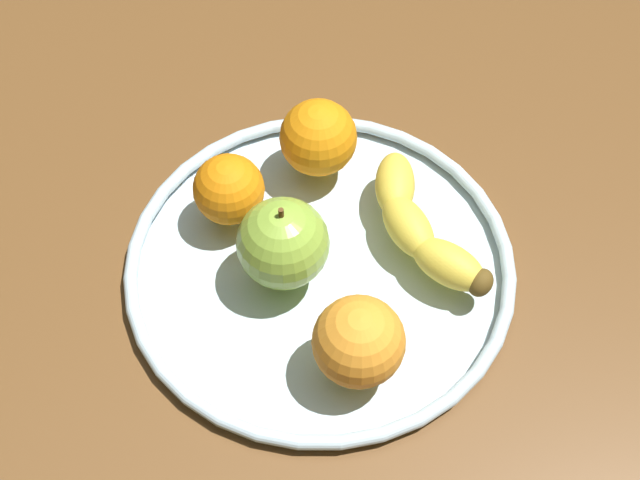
{
  "coord_description": "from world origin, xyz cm",
  "views": [
    {
      "loc": [
        39.9,
        -11.98,
        65.9
      ],
      "look_at": [
        0.0,
        0.0,
        4.8
      ],
      "focal_mm": 50.14,
      "sensor_mm": 36.0,
      "label": 1
    }
  ],
  "objects_px": {
    "fruit_bowl": "(320,265)",
    "orange_front_left": "(229,189)",
    "orange_back_left": "(318,138)",
    "banana": "(420,227)",
    "apple": "(284,245)",
    "orange_center": "(356,343)"
  },
  "relations": [
    {
      "from": "orange_back_left",
      "to": "orange_center",
      "type": "distance_m",
      "value": 0.21
    },
    {
      "from": "apple",
      "to": "orange_back_left",
      "type": "height_order",
      "value": "apple"
    },
    {
      "from": "orange_center",
      "to": "orange_front_left",
      "type": "xyz_separation_m",
      "value": [
        -0.17,
        -0.06,
        -0.01
      ]
    },
    {
      "from": "fruit_bowl",
      "to": "orange_back_left",
      "type": "distance_m",
      "value": 0.12
    },
    {
      "from": "banana",
      "to": "orange_center",
      "type": "distance_m",
      "value": 0.13
    },
    {
      "from": "banana",
      "to": "apple",
      "type": "xyz_separation_m",
      "value": [
        -0.0,
        -0.12,
        0.02
      ]
    },
    {
      "from": "fruit_bowl",
      "to": "orange_back_left",
      "type": "xyz_separation_m",
      "value": [
        -0.1,
        0.03,
        0.04
      ]
    },
    {
      "from": "banana",
      "to": "orange_center",
      "type": "relative_size",
      "value": 2.34
    },
    {
      "from": "banana",
      "to": "apple",
      "type": "bearing_deg",
      "value": -100.12
    },
    {
      "from": "fruit_bowl",
      "to": "orange_front_left",
      "type": "relative_size",
      "value": 5.41
    },
    {
      "from": "orange_back_left",
      "to": "orange_center",
      "type": "xyz_separation_m",
      "value": [
        0.21,
        -0.03,
        0.0
      ]
    },
    {
      "from": "banana",
      "to": "orange_front_left",
      "type": "distance_m",
      "value": 0.17
    },
    {
      "from": "fruit_bowl",
      "to": "apple",
      "type": "xyz_separation_m",
      "value": [
        0.0,
        -0.03,
        0.05
      ]
    },
    {
      "from": "apple",
      "to": "orange_back_left",
      "type": "bearing_deg",
      "value": 149.88
    },
    {
      "from": "orange_back_left",
      "to": "orange_front_left",
      "type": "relative_size",
      "value": 1.12
    },
    {
      "from": "banana",
      "to": "orange_back_left",
      "type": "xyz_separation_m",
      "value": [
        -0.11,
        -0.06,
        0.02
      ]
    },
    {
      "from": "apple",
      "to": "orange_back_left",
      "type": "relative_size",
      "value": 1.22
    },
    {
      "from": "banana",
      "to": "fruit_bowl",
      "type": "bearing_deg",
      "value": -101.7
    },
    {
      "from": "orange_center",
      "to": "orange_front_left",
      "type": "distance_m",
      "value": 0.18
    },
    {
      "from": "fruit_bowl",
      "to": "orange_back_left",
      "type": "height_order",
      "value": "orange_back_left"
    },
    {
      "from": "banana",
      "to": "orange_back_left",
      "type": "height_order",
      "value": "orange_back_left"
    },
    {
      "from": "banana",
      "to": "apple",
      "type": "relative_size",
      "value": 1.99
    }
  ]
}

